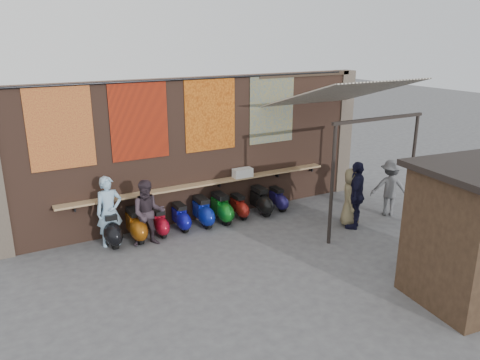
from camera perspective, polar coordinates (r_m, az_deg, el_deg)
The scene contains 31 objects.
ground at distance 11.60m, azimuth 0.68°, elevation -8.73°, with size 70.00×70.00×0.00m, color #474749.
brick_wall at distance 13.20m, azimuth -5.14°, elevation 3.70°, with size 10.00×0.40×4.00m, color brown.
pier_right at distance 15.98m, azimuth 12.20°, elevation 5.77°, with size 0.50×0.50×4.00m, color #4C4238.
eating_counter at distance 13.12m, azimuth -4.38°, elevation -0.45°, with size 8.00×0.32×0.05m, color #9E7A51.
shelf_box at distance 13.57m, azimuth 0.32°, elevation 0.89°, with size 0.57×0.27×0.26m, color white.
tapestry_redgold at distance 11.81m, azimuth -21.04°, elevation 5.96°, with size 1.50×0.02×2.00m, color maroon.
tapestry_sun at distance 12.21m, azimuth -12.19°, elevation 7.07°, with size 1.50×0.02×2.00m, color #F2320E.
tapestry_orange at distance 12.93m, azimuth -3.64°, elevation 7.97°, with size 1.50×0.02×2.00m, color orange.
tapestry_multi at distance 13.90m, azimuth 3.90°, elevation 8.62°, with size 1.50×0.02×2.00m, color navy.
hang_rail at distance 12.67m, azimuth -4.95°, elevation 12.22°, with size 0.06×0.06×9.50m, color black.
scooter_stool_0 at distance 12.23m, azimuth -15.48°, elevation -5.78°, with size 0.40×0.90×0.85m, color black, non-canonical shape.
scooter_stool_1 at distance 12.33m, azimuth -12.57°, elevation -5.41°, with size 0.39×0.87×0.83m, color #81410B, non-canonical shape.
scooter_stool_2 at distance 12.55m, azimuth -9.82°, elevation -5.12°, with size 0.33×0.74×0.71m, color maroon, non-canonical shape.
scooter_stool_3 at distance 12.80m, azimuth -7.23°, elevation -4.54°, with size 0.34×0.75×0.71m, color #0D0F8A, non-canonical shape.
scooter_stool_4 at distance 12.98m, azimuth -4.55°, elevation -3.91°, with size 0.38×0.85×0.81m, color navy, non-canonical shape.
scooter_stool_5 at distance 13.20m, azimuth -2.26°, elevation -3.47°, with size 0.39×0.87×0.82m, color #0E6318, non-canonical shape.
scooter_stool_6 at distance 13.53m, azimuth -0.12°, elevation -3.26°, with size 0.32×0.70×0.67m, color maroon, non-canonical shape.
scooter_stool_7 at distance 13.78m, azimuth 2.55°, elevation -2.59°, with size 0.38×0.85×0.81m, color black, non-canonical shape.
scooter_stool_8 at distance 14.17m, azimuth 4.64°, elevation -2.34°, with size 0.32×0.71×0.68m, color navy, non-canonical shape.
diner_left at distance 12.05m, azimuth -15.65°, elevation -3.72°, with size 0.66×0.43×1.80m, color #92B8D4.
diner_right at distance 11.85m, azimuth -11.11°, elevation -3.98°, with size 0.83×0.65×1.71m, color #342830.
shopper_navy at distance 13.04m, azimuth 13.99°, elevation -1.79°, with size 1.10×0.46×1.87m, color black.
shopper_grey at distance 14.26m, azimuth 17.82°, elevation -0.91°, with size 1.08×0.62×1.67m, color #5C5D61.
shopper_tan at distance 13.21m, azimuth 13.39°, elevation -2.03°, with size 0.80×0.52×1.64m, color #796E4D.
stall_sign at distance 10.71m, azimuth 24.11°, elevation -1.46°, with size 1.20×0.04×0.50m, color gold.
stall_shelf at distance 11.03m, azimuth 23.50°, elevation -6.17°, with size 2.03×0.10×0.06m, color #473321.
awning_canvas at distance 13.29m, azimuth 12.15°, elevation 10.28°, with size 3.20×3.40×0.03m, color beige.
awning_ledger at distance 14.48m, azimuth 8.04°, elevation 12.63°, with size 3.30×0.08×0.12m, color #33261C.
awning_header at distance 12.28m, azimuth 16.62°, elevation 7.17°, with size 3.00×0.08×0.08m, color black.
awning_post_left at distance 11.70m, azimuth 11.15°, elevation -0.64°, with size 0.09×0.09×3.10m, color black.
awning_post_right at distance 13.62m, azimuth 20.21°, elevation 1.16°, with size 0.09×0.09×3.10m, color black.
Camera 1 is at (-5.20, -9.03, 5.09)m, focal length 35.00 mm.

